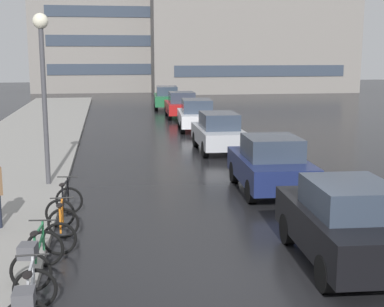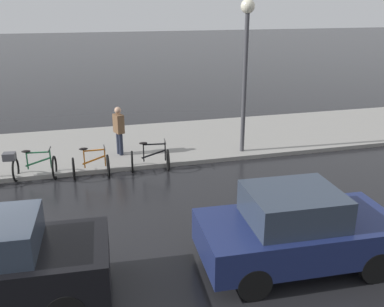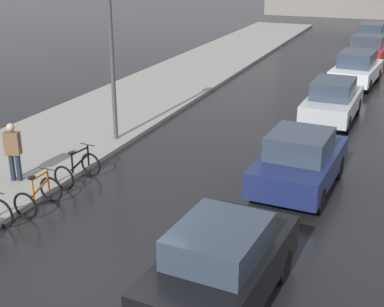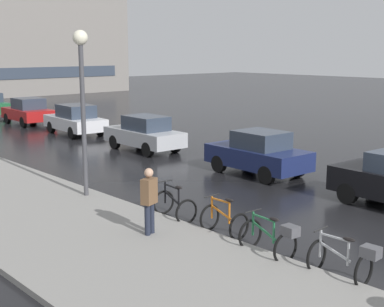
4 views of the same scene
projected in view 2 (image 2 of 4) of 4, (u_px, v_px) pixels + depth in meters
The scene contains 7 objects.
sidewalk_kerb at pixel (281, 132), 17.09m from camera, with size 4.80×60.00×0.14m, color gray.
bicycle_second at pixel (29, 165), 12.51m from camera, with size 0.83×1.46×0.95m.
bicycle_third at pixel (91, 166), 12.71m from camera, with size 0.69×1.07×0.97m.
bicycle_farthest at pixel (150, 160), 13.20m from camera, with size 0.83×1.24×0.98m.
car_navy at pixel (297, 229), 8.35m from camera, with size 2.01×3.95×1.63m.
pedestrian at pixel (119, 130), 14.14m from camera, with size 0.46×0.36×1.77m.
streetlamp at pixel (246, 49), 13.60m from camera, with size 0.44×0.44×5.09m.
Camera 2 is at (8.89, 2.28, 5.00)m, focal length 40.00 mm.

